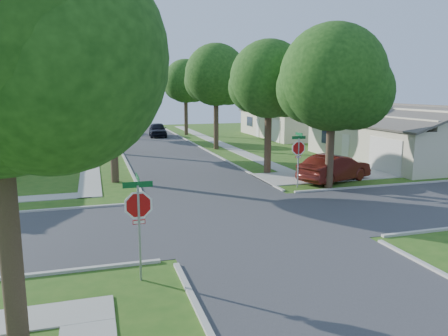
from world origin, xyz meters
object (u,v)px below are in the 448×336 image
tree_w_near (112,73)px  tree_e_far (186,83)px  tree_w_far (102,87)px  house_ne_far (293,123)px  tree_e_near (270,83)px  car_curb_west (117,127)px  tree_w_mid (105,74)px  tree_ne_corner (334,83)px  car_curb_east (158,130)px  car_driveway (335,168)px  stop_sign_ne (298,150)px  house_ne_near (398,140)px  tree_e_mid (217,78)px  stop_sign_sw (139,210)px

tree_w_near → tree_e_far: bearing=69.4°
tree_w_far → house_ne_far: (20.64, -5.01, -3.99)m
tree_e_near → car_curb_west: tree_e_near is taller
tree_w_near → tree_w_mid: tree_w_mid is taller
tree_w_mid → house_ne_far: tree_w_mid is taller
tree_w_mid → tree_w_far: 13.04m
tree_w_mid → tree_w_far: bearing=90.0°
tree_ne_corner → car_curb_east: 29.63m
tree_ne_corner → car_driveway: (1.06, 1.29, -4.80)m
tree_e_far → tree_w_far: tree_e_far is taller
tree_w_far → car_curb_west: size_ratio=1.54×
tree_w_mid → tree_ne_corner: bearing=-56.8°
tree_e_far → tree_ne_corner: (1.61, -29.80, -0.39)m
car_driveway → stop_sign_ne: bearing=84.7°
stop_sign_ne → tree_w_far: tree_w_far is taller
tree_w_mid → car_curb_east: (5.84, 11.98, -5.70)m
stop_sign_ne → house_ne_near: bearing=29.1°
car_curb_east → stop_sign_ne: bearing=-78.3°
tree_ne_corner → house_ne_far: bearing=68.8°
tree_e_mid → car_driveway: size_ratio=1.92×
car_curb_east → tree_e_far: bearing=20.7°
car_driveway → tree_w_far: bearing=1.3°
tree_w_far → car_curb_east: (5.85, -1.02, -4.72)m
tree_w_near → tree_w_far: bearing=90.0°
car_curb_east → car_driveway: bearing=-72.6°
tree_e_far → house_ne_near: (11.24, -23.01, -4.46)m
tree_w_mid → house_ne_far: size_ratio=0.70×
tree_e_near → house_ne_near: tree_e_near is taller
tree_w_near → house_ne_far: size_ratio=0.66×
tree_e_mid → tree_w_mid: (-9.40, 0.00, 0.24)m
tree_e_near → tree_ne_corner: (1.61, -4.80, -0.05)m
tree_e_near → tree_w_mid: 15.26m
stop_sign_sw → stop_sign_ne: same height
car_curb_east → tree_w_near: bearing=-99.0°
tree_e_near → car_curb_west: bearing=104.4°
house_ne_far → car_curb_east: size_ratio=2.94×
tree_e_near → tree_e_far: size_ratio=0.95×
tree_e_far → tree_w_near: size_ratio=0.97×
tree_w_far → car_curb_west: 7.08m
stop_sign_ne → car_curb_west: 35.16m
house_ne_far → car_driveway: size_ratio=2.83×
tree_ne_corner → tree_e_near: bearing=108.5°
tree_e_near → tree_w_near: size_ratio=0.92×
house_ne_far → stop_sign_ne: bearing=-114.9°
tree_e_near → car_curb_east: bearing=98.4°
tree_e_mid → tree_w_far: (-9.41, 13.00, -0.75)m
tree_e_far → tree_w_mid: (-9.39, -13.00, 0.51)m
car_driveway → car_curb_west: 35.06m
stop_sign_sw → tree_e_mid: size_ratio=0.32×
tree_e_near → car_curb_east: (-3.55, 23.98, -4.85)m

